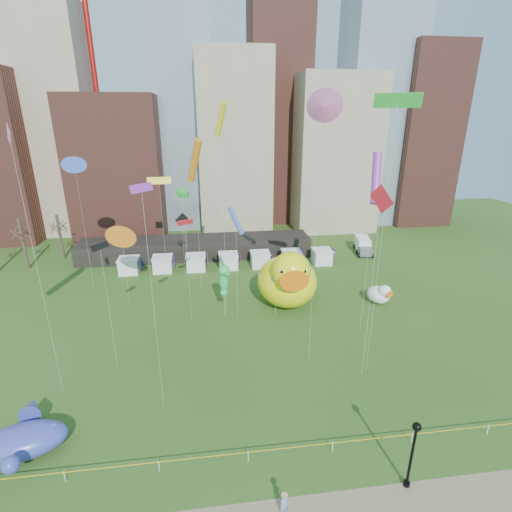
{
  "coord_description": "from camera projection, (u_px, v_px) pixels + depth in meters",
  "views": [
    {
      "loc": [
        -2.12,
        -19.97,
        22.5
      ],
      "look_at": [
        1.66,
        8.4,
        12.0
      ],
      "focal_mm": 27.0,
      "sensor_mm": 36.0,
      "label": 1
    }
  ],
  "objects": [
    {
      "name": "skyline",
      "position": [
        224.0,
        121.0,
        76.32
      ],
      "size": [
        101.0,
        23.0,
        68.0
      ],
      "color": "brown",
      "rests_on": "ground"
    },
    {
      "name": "kite_11",
      "position": [
        182.0,
        193.0,
        53.26
      ],
      "size": [
        1.36,
        0.9,
        13.08
      ],
      "color": "silver",
      "rests_on": "ground"
    },
    {
      "name": "kite_4",
      "position": [
        221.0,
        120.0,
        39.27
      ],
      "size": [
        1.49,
        2.09,
        23.83
      ],
      "color": "silver",
      "rests_on": "ground"
    },
    {
      "name": "kite_6",
      "position": [
        121.0,
        236.0,
        45.53
      ],
      "size": [
        2.66,
        1.19,
        10.35
      ],
      "color": "silver",
      "rests_on": "ground"
    },
    {
      "name": "kite_13",
      "position": [
        236.0,
        221.0,
        41.54
      ],
      "size": [
        1.89,
        1.19,
        13.34
      ],
      "color": "silver",
      "rests_on": "ground"
    },
    {
      "name": "caution_tape",
      "position": [
        248.0,
        454.0,
        26.36
      ],
      "size": [
        50.0,
        0.06,
        0.9
      ],
      "color": "white",
      "rests_on": "ground"
    },
    {
      "name": "kite_5",
      "position": [
        74.0,
        165.0,
        47.74
      ],
      "size": [
        2.06,
        0.35,
        17.73
      ],
      "color": "silver",
      "rests_on": "ground"
    },
    {
      "name": "bare_trees",
      "position": [
        24.0,
        243.0,
        59.21
      ],
      "size": [
        8.44,
        6.44,
        8.5
      ],
      "color": "#382B21",
      "rests_on": "ground"
    },
    {
      "name": "kite_10",
      "position": [
        100.0,
        248.0,
        32.68
      ],
      "size": [
        1.22,
        1.62,
        12.31
      ],
      "color": "silver",
      "rests_on": "ground"
    },
    {
      "name": "kite_2",
      "position": [
        182.0,
        221.0,
        51.29
      ],
      "size": [
        1.86,
        0.2,
        10.37
      ],
      "color": "silver",
      "rests_on": "ground"
    },
    {
      "name": "kite_7",
      "position": [
        142.0,
        193.0,
        25.55
      ],
      "size": [
        1.38,
        1.62,
        18.25
      ],
      "color": "silver",
      "rests_on": "ground"
    },
    {
      "name": "small_duck",
      "position": [
        380.0,
        294.0,
        48.58
      ],
      "size": [
        3.49,
        3.9,
        2.73
      ],
      "rotation": [
        0.0,
        0.0,
        0.36
      ],
      "color": "white",
      "rests_on": "ground"
    },
    {
      "name": "kite_1",
      "position": [
        323.0,
        106.0,
        30.02
      ],
      "size": [
        1.59,
        2.39,
        24.5
      ],
      "color": "silver",
      "rests_on": "ground"
    },
    {
      "name": "kite_9",
      "position": [
        13.0,
        155.0,
        26.51
      ],
      "size": [
        0.86,
        1.43,
        22.01
      ],
      "color": "silver",
      "rests_on": "ground"
    },
    {
      "name": "seahorse_purple",
      "position": [
        276.0,
        285.0,
        44.92
      ],
      "size": [
        1.4,
        1.61,
        5.29
      ],
      "rotation": [
        0.0,
        0.0,
        0.25
      ],
      "color": "silver",
      "rests_on": "ground"
    },
    {
      "name": "kite_16",
      "position": [
        381.0,
        204.0,
        30.11
      ],
      "size": [
        1.12,
        2.04,
        17.51
      ],
      "color": "silver",
      "rests_on": "ground"
    },
    {
      "name": "woman",
      "position": [
        284.0,
        505.0,
        22.75
      ],
      "size": [
        0.63,
        0.49,
        1.53
      ],
      "primitive_type": "imported",
      "rotation": [
        0.0,
        0.0,
        0.23
      ],
      "color": "white",
      "rests_on": "footpath"
    },
    {
      "name": "kite_12",
      "position": [
        159.0,
        181.0,
        52.27
      ],
      "size": [
        3.19,
        0.47,
        14.62
      ],
      "color": "silver",
      "rests_on": "ground"
    },
    {
      "name": "whale_inflatable",
      "position": [
        24.0,
        438.0,
        27.0
      ],
      "size": [
        6.22,
        7.43,
        2.54
      ],
      "rotation": [
        0.0,
        0.0,
        0.19
      ],
      "color": "#483695",
      "rests_on": "ground"
    },
    {
      "name": "lamppost",
      "position": [
        413.0,
        448.0,
        23.75
      ],
      "size": [
        0.54,
        0.54,
        5.22
      ],
      "color": "black",
      "rests_on": "footpath"
    },
    {
      "name": "box_truck",
      "position": [
        363.0,
        245.0,
        66.77
      ],
      "size": [
        3.33,
        6.17,
        2.49
      ],
      "rotation": [
        0.0,
        0.0,
        -0.21
      ],
      "color": "white",
      "rests_on": "ground"
    },
    {
      "name": "kite_0",
      "position": [
        185.0,
        224.0,
        41.22
      ],
      "size": [
        1.73,
        1.14,
        11.99
      ],
      "color": "silver",
      "rests_on": "ground"
    },
    {
      "name": "kite_14",
      "position": [
        195.0,
        161.0,
        45.86
      ],
      "size": [
        2.4,
        3.11,
        20.02
      ],
      "color": "silver",
      "rests_on": "ground"
    },
    {
      "name": "big_duck",
      "position": [
        288.0,
        279.0,
        47.17
      ],
      "size": [
        8.01,
        10.42,
        7.84
      ],
      "rotation": [
        0.0,
        0.0,
        -0.07
      ],
      "color": "#F8EF0C",
      "rests_on": "ground"
    },
    {
      "name": "kite_15",
      "position": [
        376.0,
        178.0,
        37.14
      ],
      "size": [
        1.75,
        3.0,
        19.23
      ],
      "color": "silver",
      "rests_on": "ground"
    },
    {
      "name": "vendor_tents",
      "position": [
        229.0,
        261.0,
        59.85
      ],
      "size": [
        33.24,
        2.8,
        2.4
      ],
      "color": "white",
      "rests_on": "ground"
    },
    {
      "name": "kite_3",
      "position": [
        398.0,
        103.0,
        28.02
      ],
      "size": [
        3.31,
        1.63,
        24.03
      ],
      "color": "silver",
      "rests_on": "ground"
    },
    {
      "name": "seahorse_green",
      "position": [
        224.0,
        278.0,
        44.33
      ],
      "size": [
        1.69,
        1.9,
        6.47
      ],
      "rotation": [
        0.0,
        0.0,
        0.37
      ],
      "color": "silver",
      "rests_on": "ground"
    },
    {
      "name": "ground",
      "position": [
        248.0,
        461.0,
        26.6
      ],
      "size": [
        160.0,
        160.0,
        0.0
      ],
      "primitive_type": "plane",
      "color": "#2E4B17",
      "rests_on": "ground"
    },
    {
      "name": "pavilion",
      "position": [
        196.0,
        247.0,
        64.64
      ],
      "size": [
        38.0,
        6.0,
        3.2
      ],
      "primitive_type": "cube",
      "color": "black",
      "rests_on": "ground"
    }
  ]
}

